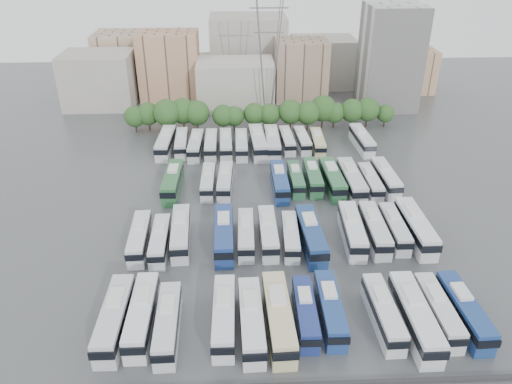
{
  "coord_description": "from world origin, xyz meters",
  "views": [
    {
      "loc": [
        -6.38,
        -69.75,
        44.13
      ],
      "look_at": [
        -3.0,
        5.46,
        3.0
      ],
      "focal_mm": 35.0,
      "sensor_mm": 36.0,
      "label": 1
    }
  ],
  "objects_px": {
    "bus_r0_s8": "(330,308)",
    "bus_r3_s1": "(182,143)",
    "bus_r0_s13": "(464,310)",
    "bus_r3_s5": "(241,144)",
    "bus_r0_s11": "(415,316)",
    "bus_r1_s2": "(181,232)",
    "bus_r1_s1": "(160,240)",
    "bus_r1_s7": "(290,236)",
    "bus_r1_s0": "(139,238)",
    "bus_r3_s0": "(166,142)",
    "electricity_pylon": "(269,43)",
    "bus_r1_s5": "(246,234)",
    "bus_r0_s10": "(383,312)",
    "bus_r2_s1": "(173,181)",
    "bus_r2_s3": "(208,181)",
    "bus_r2_s12": "(370,182)",
    "bus_r0_s0": "(115,318)",
    "bus_r3_s4": "(226,144)",
    "apartment_tower": "(390,57)",
    "bus_r0_s6": "(279,317)",
    "bus_r2_s10": "(332,179)",
    "bus_r1_s4": "(224,234)",
    "bus_r3_s8": "(287,140)",
    "bus_r2_s7": "(280,181)",
    "bus_r2_s11": "(351,180)",
    "bus_r1_s12": "(394,228)",
    "bus_r3_s2": "(196,145)",
    "bus_r1_s11": "(374,229)",
    "bus_r2_s8": "(296,179)",
    "bus_r1_s8": "(311,235)",
    "bus_r1_s10": "(352,230)",
    "bus_r3_s7": "(272,142)",
    "bus_r0_s12": "(438,311)",
    "bus_r2_s9": "(313,177)",
    "bus_r0_s1": "(142,315)",
    "bus_r0_s5": "(251,320)",
    "bus_r3_s6": "(258,142)",
    "bus_r0_s4": "(224,316)",
    "bus_r1_s13": "(416,227)",
    "bus_r0_s7": "(305,312)",
    "bus_r2_s13": "(386,177)",
    "bus_r0_s2": "(168,323)",
    "bus_r3_s3": "(211,144)",
    "bus_r2_s4": "(225,181)",
    "bus_r3_s9": "(302,140)"
  },
  "relations": [
    {
      "from": "bus_r0_s0",
      "to": "bus_r3_s4",
      "type": "xyz_separation_m",
      "value": [
        12.97,
        53.07,
        -0.18
      ]
    },
    {
      "from": "bus_r1_s5",
      "to": "bus_r1_s10",
      "type": "bearing_deg",
      "value": 1.32
    },
    {
      "from": "bus_r1_s0",
      "to": "bus_r3_s7",
      "type": "relative_size",
      "value": 0.88
    },
    {
      "from": "bus_r2_s1",
      "to": "bus_r0_s10",
      "type": "bearing_deg",
      "value": -49.22
    },
    {
      "from": "bus_r1_s0",
      "to": "bus_r3_s0",
      "type": "xyz_separation_m",
      "value": [
        -0.17,
        36.43,
        0.2
      ]
    },
    {
      "from": "bus_r1_s5",
      "to": "bus_r0_s10",
      "type": "bearing_deg",
      "value": -46.98
    },
    {
      "from": "bus_r0_s11",
      "to": "bus_r0_s12",
      "type": "xyz_separation_m",
      "value": [
        3.32,
        1.18,
        -0.28
      ]
    },
    {
      "from": "bus_r0_s12",
      "to": "bus_r2_s9",
      "type": "relative_size",
      "value": 0.99
    },
    {
      "from": "bus_r0_s11",
      "to": "bus_r1_s2",
      "type": "relative_size",
      "value": 1.09
    },
    {
      "from": "bus_r0_s7",
      "to": "bus_r2_s7",
      "type": "relative_size",
      "value": 0.91
    },
    {
      "from": "bus_r1_s4",
      "to": "bus_r3_s8",
      "type": "relative_size",
      "value": 1.18
    },
    {
      "from": "bus_r3_s3",
      "to": "bus_r3_s4",
      "type": "bearing_deg",
      "value": -0.25
    },
    {
      "from": "apartment_tower",
      "to": "bus_r0_s6",
      "type": "bearing_deg",
      "value": -113.38
    },
    {
      "from": "bus_r0_s5",
      "to": "bus_r3_s6",
      "type": "xyz_separation_m",
      "value": [
        3.37,
        54.2,
        0.15
      ]
    },
    {
      "from": "electricity_pylon",
      "to": "bus_r0_s1",
      "type": "bearing_deg",
      "value": -105.43
    },
    {
      "from": "bus_r0_s4",
      "to": "bus_r3_s9",
      "type": "bearing_deg",
      "value": 73.88
    },
    {
      "from": "bus_r0_s1",
      "to": "bus_r1_s1",
      "type": "distance_m",
      "value": 16.43
    },
    {
      "from": "bus_r0_s6",
      "to": "bus_r3_s2",
      "type": "xyz_separation_m",
      "value": [
        -13.25,
        53.46,
        -0.25
      ]
    },
    {
      "from": "bus_r2_s8",
      "to": "bus_r1_s8",
      "type": "bearing_deg",
      "value": -90.17
    },
    {
      "from": "bus_r3_s0",
      "to": "bus_r2_s1",
      "type": "bearing_deg",
      "value": -77.23
    },
    {
      "from": "bus_r2_s10",
      "to": "bus_r1_s7",
      "type": "bearing_deg",
      "value": -120.15
    },
    {
      "from": "bus_r2_s11",
      "to": "bus_r3_s3",
      "type": "distance_m",
      "value": 32.36
    },
    {
      "from": "bus_r0_s13",
      "to": "bus_r2_s9",
      "type": "xyz_separation_m",
      "value": [
        -13.37,
        37.24,
        -0.07
      ]
    },
    {
      "from": "bus_r1_s1",
      "to": "bus_r1_s7",
      "type": "relative_size",
      "value": 1.03
    },
    {
      "from": "bus_r1_s13",
      "to": "bus_r3_s0",
      "type": "height_order",
      "value": "bus_r1_s13"
    },
    {
      "from": "bus_r2_s11",
      "to": "bus_r3_s4",
      "type": "xyz_separation_m",
      "value": [
        -23.26,
        18.63,
        -0.26
      ]
    },
    {
      "from": "electricity_pylon",
      "to": "bus_r3_s6",
      "type": "bearing_deg",
      "value": -99.81
    },
    {
      "from": "bus_r2_s7",
      "to": "bus_r2_s11",
      "type": "relative_size",
      "value": 0.91
    },
    {
      "from": "bus_r0_s8",
      "to": "bus_r3_s4",
      "type": "xyz_separation_m",
      "value": [
        -13.36,
        52.4,
        -0.01
      ]
    },
    {
      "from": "bus_r0_s6",
      "to": "bus_r0_s13",
      "type": "height_order",
      "value": "bus_r0_s6"
    },
    {
      "from": "bus_r0_s1",
      "to": "bus_r2_s4",
      "type": "relative_size",
      "value": 1.1
    },
    {
      "from": "bus_r0_s12",
      "to": "bus_r2_s11",
      "type": "xyz_separation_m",
      "value": [
        -3.35,
        34.72,
        0.27
      ]
    },
    {
      "from": "bus_r2_s3",
      "to": "bus_r2_s12",
      "type": "relative_size",
      "value": 0.97
    },
    {
      "from": "bus_r2_s13",
      "to": "bus_r2_s11",
      "type": "bearing_deg",
      "value": -170.67
    },
    {
      "from": "bus_r1_s1",
      "to": "bus_r3_s8",
      "type": "relative_size",
      "value": 1.01
    },
    {
      "from": "bus_r0_s8",
      "to": "bus_r3_s1",
      "type": "height_order",
      "value": "bus_r0_s8"
    },
    {
      "from": "bus_r0_s13",
      "to": "bus_r3_s5",
      "type": "bearing_deg",
      "value": 114.54
    },
    {
      "from": "bus_r2_s1",
      "to": "bus_r3_s5",
      "type": "distance_m",
      "value": 21.33
    },
    {
      "from": "bus_r1_s1",
      "to": "bus_r1_s0",
      "type": "bearing_deg",
      "value": 165.79
    },
    {
      "from": "bus_r0_s2",
      "to": "bus_r1_s10",
      "type": "distance_m",
      "value": 32.52
    },
    {
      "from": "bus_r0_s8",
      "to": "bus_r2_s1",
      "type": "relative_size",
      "value": 0.92
    },
    {
      "from": "electricity_pylon",
      "to": "bus_r3_s1",
      "type": "height_order",
      "value": "electricity_pylon"
    },
    {
      "from": "bus_r0_s11",
      "to": "bus_r1_s11",
      "type": "relative_size",
      "value": 1.07
    },
    {
      "from": "bus_r2_s11",
      "to": "bus_r3_s7",
      "type": "relative_size",
      "value": 1.01
    },
    {
      "from": "bus_r1_s12",
      "to": "bus_r3_s2",
      "type": "height_order",
      "value": "bus_r3_s2"
    },
    {
      "from": "apartment_tower",
      "to": "bus_r1_s5",
      "type": "relative_size",
      "value": 2.3
    },
    {
      "from": "bus_r3_s7",
      "to": "bus_r3_s8",
      "type": "distance_m",
      "value": 3.91
    },
    {
      "from": "bus_r3_s5",
      "to": "bus_r1_s7",
      "type": "bearing_deg",
      "value": -78.95
    },
    {
      "from": "bus_r1_s10",
      "to": "bus_r3_s4",
      "type": "relative_size",
      "value": 1.09
    },
    {
      "from": "bus_r1_s0",
      "to": "bus_r0_s4",
      "type": "bearing_deg",
      "value": -55.7
    }
  ]
}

